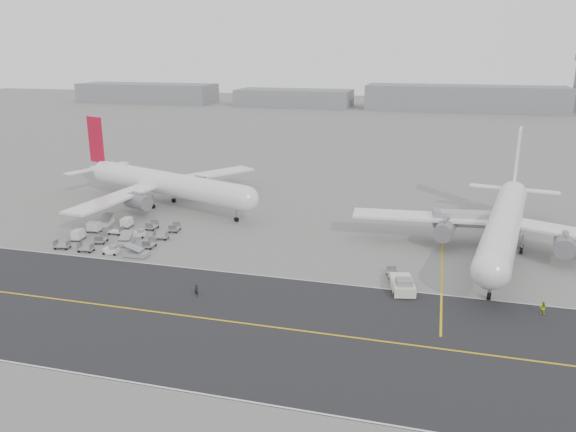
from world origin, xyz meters
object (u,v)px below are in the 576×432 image
(ground_crew_a, at_px, (197,291))
(jet_bridge, at_px, (478,221))
(airliner_b, at_px, (505,222))
(airliner_a, at_px, (163,183))
(pushback_tug, at_px, (402,285))
(ground_crew_b, at_px, (543,308))

(ground_crew_a, bearing_deg, jet_bridge, 55.08)
(airliner_b, xyz_separation_m, ground_crew_a, (-44.10, -31.25, -4.51))
(airliner_b, xyz_separation_m, jet_bridge, (-4.19, 3.48, -1.16))
(airliner_a, xyz_separation_m, ground_crew_a, (27.07, -43.06, -4.42))
(airliner_b, bearing_deg, pushback_tug, -116.53)
(airliner_a, relative_size, ground_crew_a, 28.11)
(airliner_a, xyz_separation_m, airliner_b, (71.17, -11.81, 0.09))
(ground_crew_a, distance_m, ground_crew_b, 47.64)
(pushback_tug, relative_size, ground_crew_b, 4.71)
(pushback_tug, distance_m, ground_crew_a, 30.02)
(jet_bridge, bearing_deg, ground_crew_a, -147.13)
(airliner_a, distance_m, pushback_tug, 64.93)
(airliner_a, distance_m, ground_crew_a, 51.05)
(ground_crew_a, xyz_separation_m, ground_crew_b, (47.14, 6.90, -0.00))
(airliner_a, bearing_deg, airliner_b, -79.23)
(jet_bridge, bearing_deg, airliner_a, 164.75)
(pushback_tug, distance_m, jet_bridge, 27.78)
(ground_crew_a, height_order, ground_crew_b, ground_crew_a)
(pushback_tug, bearing_deg, airliner_b, 41.84)
(airliner_b, distance_m, ground_crew_a, 54.24)
(airliner_a, distance_m, jet_bridge, 67.50)
(pushback_tug, xyz_separation_m, jet_bridge, (11.48, 25.09, 3.27))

